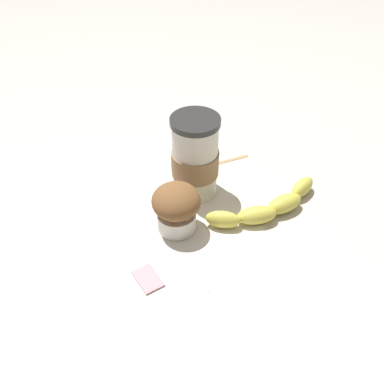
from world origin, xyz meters
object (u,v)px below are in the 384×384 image
at_px(coffee_cup, 195,158).
at_px(banana, 268,207).
at_px(sugar_packet, 148,278).
at_px(muffin, 177,207).

distance_m(coffee_cup, banana, 0.15).
xyz_separation_m(coffee_cup, sugar_packet, (0.09, -0.20, -0.07)).
bearing_deg(sugar_packet, coffee_cup, 115.62).
xyz_separation_m(muffin, sugar_packet, (0.05, -0.11, -0.05)).
height_order(coffee_cup, banana, coffee_cup).
height_order(banana, sugar_packet, banana).
bearing_deg(banana, sugar_packet, -99.25).
relative_size(muffin, banana, 0.39).
bearing_deg(coffee_cup, muffin, -61.64).
bearing_deg(muffin, banana, 57.76).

